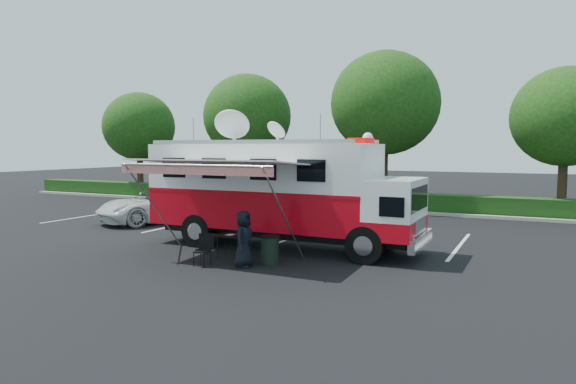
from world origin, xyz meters
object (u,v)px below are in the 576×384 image
at_px(white_suv, 159,222).
at_px(folding_table, 231,237).
at_px(trash_bin, 270,250).
at_px(command_truck, 279,191).

distance_m(white_suv, folding_table, 8.93).
height_order(folding_table, trash_bin, trash_bin).
bearing_deg(folding_table, command_truck, 73.56).
height_order(command_truck, folding_table, command_truck).
relative_size(white_suv, trash_bin, 6.56).
bearing_deg(white_suv, folding_table, -11.40).
bearing_deg(trash_bin, white_suv, 148.23).
distance_m(command_truck, white_suv, 8.66).
xyz_separation_m(white_suv, trash_bin, (8.75, -5.42, 0.43)).
bearing_deg(trash_bin, folding_table, 171.39).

